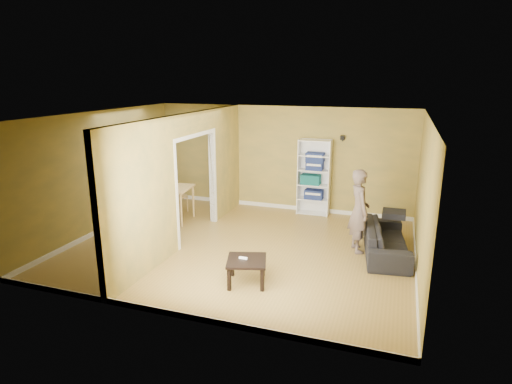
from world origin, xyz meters
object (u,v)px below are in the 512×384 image
(chair_near, at_px, (150,208))
(person, at_px, (360,204))
(chair_far, at_px, (179,195))
(coffee_table, at_px, (247,263))
(chair_left, at_px, (136,195))
(sofa, at_px, (386,235))
(dining_table, at_px, (163,190))
(bookshelf, at_px, (314,177))

(chair_near, bearing_deg, person, -20.13)
(chair_far, bearing_deg, coffee_table, 154.27)
(chair_left, bearing_deg, chair_far, 146.52)
(coffee_table, bearing_deg, person, 51.65)
(person, xyz_separation_m, chair_left, (-5.29, 0.43, -0.43))
(person, relative_size, coffee_table, 3.03)
(sofa, distance_m, chair_left, 5.84)
(sofa, relative_size, person, 1.03)
(sofa, relative_size, coffee_table, 3.12)
(dining_table, xyz_separation_m, chair_left, (-0.76, -0.01, -0.20))
(chair_left, relative_size, chair_far, 1.21)
(person, bearing_deg, bookshelf, 8.78)
(chair_left, bearing_deg, person, 103.07)
(person, relative_size, chair_near, 1.91)
(chair_far, bearing_deg, bookshelf, -142.20)
(coffee_table, bearing_deg, chair_near, 149.00)
(coffee_table, height_order, chair_far, chair_far)
(dining_table, height_order, chair_left, chair_left)
(coffee_table, bearing_deg, bookshelf, 85.93)
(dining_table, relative_size, chair_near, 1.29)
(coffee_table, xyz_separation_m, dining_table, (-2.96, 2.42, 0.37))
(bookshelf, distance_m, chair_left, 4.35)
(person, height_order, coffee_table, person)
(sofa, relative_size, dining_table, 1.52)
(coffee_table, height_order, dining_table, dining_table)
(coffee_table, relative_size, dining_table, 0.49)
(person, xyz_separation_m, chair_far, (-4.47, 1.09, -0.52))
(dining_table, bearing_deg, sofa, -4.74)
(sofa, distance_m, bookshelf, 2.79)
(chair_far, bearing_deg, dining_table, 106.13)
(bookshelf, bearing_deg, dining_table, -153.38)
(dining_table, xyz_separation_m, chair_near, (0.07, -0.68, -0.23))
(sofa, height_order, chair_left, chair_left)
(person, bearing_deg, chair_near, 70.10)
(coffee_table, xyz_separation_m, chair_left, (-3.72, 2.41, 0.17))
(chair_near, xyz_separation_m, chair_far, (-0.02, 1.33, -0.06))
(sofa, height_order, person, person)
(person, bearing_deg, sofa, -111.46)
(person, height_order, dining_table, person)
(bookshelf, relative_size, coffee_table, 2.93)
(person, xyz_separation_m, chair_near, (-4.46, -0.24, -0.45))
(sofa, distance_m, chair_far, 5.12)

